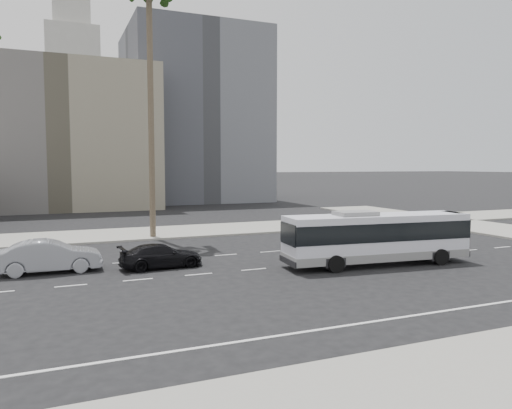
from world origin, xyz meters
TOP-DOWN VIEW (x-y plane):
  - ground at (0.00, 0.00)m, footprint 700.00×700.00m
  - sidewalk_north at (0.00, 15.50)m, footprint 120.00×7.00m
  - midrise_beige_west at (-12.00, 45.00)m, footprint 24.00×18.00m
  - midrise_gray_center at (8.00, 52.00)m, footprint 20.00×20.00m
  - civic_tower at (-2.00, 250.00)m, footprint 42.00×42.00m
  - highrise_right at (45.00, 230.00)m, footprint 26.00×26.00m
  - highrise_far at (70.00, 260.00)m, footprint 22.00×22.00m
  - city_bus at (3.76, -1.41)m, footprint 10.64×3.34m
  - car_a at (-7.38, 2.41)m, footprint 2.05×4.51m
  - car_b at (-12.90, 3.43)m, footprint 1.80×5.10m

SIDE VIEW (x-z plane):
  - ground at x=0.00m, z-range 0.00..0.00m
  - sidewalk_north at x=0.00m, z-range 0.00..0.15m
  - car_a at x=-7.38m, z-range 0.00..1.28m
  - car_b at x=-12.90m, z-range 0.00..1.68m
  - city_bus at x=3.76m, z-range 0.08..3.08m
  - midrise_beige_west at x=-12.00m, z-range 0.00..18.00m
  - midrise_gray_center at x=8.00m, z-range 0.00..26.00m
  - highrise_far at x=70.00m, z-range 0.00..60.00m
  - highrise_right at x=45.00m, z-range 0.00..70.00m
  - civic_tower at x=-2.00m, z-range -25.67..103.33m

